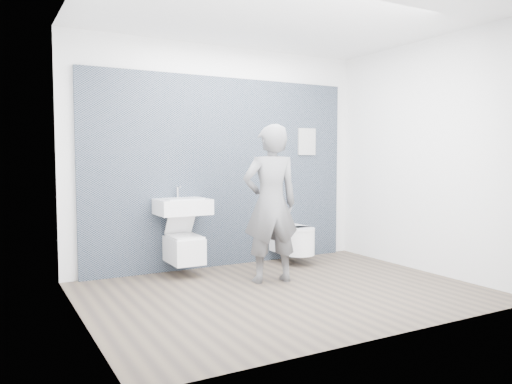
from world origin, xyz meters
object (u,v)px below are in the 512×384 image
visitor (271,204)px  washbasin (183,206)px  toilet_square (184,248)px  toilet_rounded (294,240)px

visitor → washbasin: bearing=-36.3°
washbasin → toilet_square: 0.49m
toilet_square → toilet_rounded: size_ratio=0.98×
washbasin → toilet_rounded: 1.59m
toilet_square → toilet_rounded: toilet_square is taller
washbasin → visitor: bearing=-46.6°
washbasin → toilet_rounded: size_ratio=0.93×
washbasin → toilet_square: bearing=-90.0°
washbasin → toilet_square: size_ratio=0.94×
toilet_square → visitor: 1.19m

